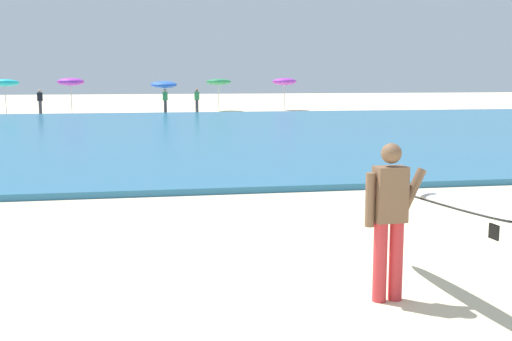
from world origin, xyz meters
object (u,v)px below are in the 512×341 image
(beach_umbrella_4, at_px, (219,82))
(beach_umbrella_5, at_px, (284,82))
(beachgoer_near_row_left, at_px, (40,101))
(beachgoer_near_row_right, at_px, (165,100))
(beach_umbrella_1, at_px, (5,83))
(beach_umbrella_2, at_px, (71,82))
(surfer_with_board, at_px, (410,207))
(beachgoer_near_row_mid, at_px, (197,100))
(beach_umbrella_3, at_px, (164,85))

(beach_umbrella_4, bearing_deg, beach_umbrella_5, 0.59)
(beachgoer_near_row_left, xyz_separation_m, beachgoer_near_row_right, (7.84, -0.24, 0.00))
(beach_umbrella_1, distance_m, beach_umbrella_2, 4.04)
(beach_umbrella_2, bearing_deg, beachgoer_near_row_right, -7.39)
(beach_umbrella_4, distance_m, beach_umbrella_5, 4.69)
(surfer_with_board, xyz_separation_m, beach_umbrella_4, (2.67, 38.37, 0.96))
(beachgoer_near_row_right, bearing_deg, beachgoer_near_row_left, 178.25)
(beach_umbrella_4, height_order, beachgoer_near_row_right, beach_umbrella_4)
(beachgoer_near_row_left, height_order, beachgoer_near_row_mid, same)
(beach_umbrella_3, xyz_separation_m, beachgoer_near_row_left, (-7.79, -0.13, -1.00))
(surfer_with_board, bearing_deg, beach_umbrella_1, 106.80)
(beach_umbrella_3, bearing_deg, beachgoer_near_row_right, -82.51)
(beach_umbrella_2, height_order, beach_umbrella_3, beach_umbrella_2)
(beachgoer_near_row_mid, bearing_deg, surfer_with_board, -91.53)
(beach_umbrella_4, xyz_separation_m, beachgoer_near_row_mid, (-1.69, -1.92, -1.15))
(beach_umbrella_4, relative_size, beach_umbrella_5, 0.99)
(beach_umbrella_4, bearing_deg, beachgoer_near_row_left, -169.83)
(beach_umbrella_5, bearing_deg, beach_umbrella_1, -175.19)
(beach_umbrella_4, relative_size, beachgoer_near_row_mid, 1.43)
(beach_umbrella_2, distance_m, beach_umbrella_3, 5.94)
(beachgoer_near_row_left, distance_m, beachgoer_near_row_mid, 9.94)
(beach_umbrella_5, bearing_deg, beachgoer_near_row_mid, -162.83)
(beach_umbrella_1, distance_m, beachgoer_near_row_right, 10.11)
(surfer_with_board, xyz_separation_m, beachgoer_near_row_mid, (0.98, 36.44, -0.19))
(beachgoer_near_row_left, relative_size, beachgoer_near_row_right, 1.00)
(surfer_with_board, distance_m, beachgoer_near_row_left, 37.37)
(beach_umbrella_2, bearing_deg, beachgoer_near_row_left, -164.04)
(beach_umbrella_3, bearing_deg, beach_umbrella_2, 176.10)
(beachgoer_near_row_mid, bearing_deg, beach_umbrella_3, -179.14)
(beachgoer_near_row_right, bearing_deg, beach_umbrella_4, 31.55)
(surfer_with_board, distance_m, beach_umbrella_2, 37.51)
(beach_umbrella_2, relative_size, beachgoer_near_row_right, 1.47)
(surfer_with_board, relative_size, beach_umbrella_3, 1.42)
(beach_umbrella_2, xyz_separation_m, beachgoer_near_row_mid, (8.06, -0.37, -1.19))
(surfer_with_board, distance_m, beachgoer_near_row_right, 36.06)
(beach_umbrella_1, bearing_deg, beach_umbrella_2, -0.60)
(surfer_with_board, relative_size, beach_umbrella_5, 1.31)
(beachgoer_near_row_left, height_order, beachgoer_near_row_right, same)
(beach_umbrella_3, relative_size, beachgoer_near_row_left, 1.34)
(surfer_with_board, distance_m, beach_umbrella_3, 36.44)
(beach_umbrella_1, distance_m, beachgoer_near_row_mid, 12.17)
(beach_umbrella_2, height_order, beach_umbrella_4, beach_umbrella_2)
(beach_umbrella_1, relative_size, beach_umbrella_4, 1.00)
(beach_umbrella_4, xyz_separation_m, beach_umbrella_5, (4.69, 0.05, 0.02))
(surfer_with_board, distance_m, beach_umbrella_1, 38.51)
(beach_umbrella_5, bearing_deg, beach_umbrella_3, -166.77)
(beach_umbrella_2, height_order, beachgoer_near_row_mid, beach_umbrella_2)
(surfer_with_board, height_order, beach_umbrella_4, beach_umbrella_4)
(surfer_with_board, bearing_deg, beach_umbrella_4, 86.02)
(beachgoer_near_row_left, bearing_deg, beach_umbrella_2, 15.96)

